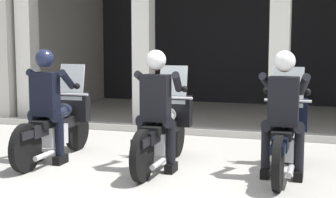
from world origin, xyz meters
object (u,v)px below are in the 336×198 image
object	(u,v)px
motorcycle_center	(163,130)
police_officer_right	(284,104)
police_officer_left	(46,96)
motorcycle_left	(58,124)
motorcycle_right	(285,135)
police_officer_center	(157,100)

from	to	relation	value
motorcycle_center	police_officer_right	distance (m)	1.66
police_officer_left	motorcycle_left	bearing A→B (deg)	99.36
motorcycle_left	police_officer_left	xyz separation A→B (m)	(-0.00, -0.28, 0.44)
motorcycle_center	police_officer_right	world-z (taller)	police_officer_right
police_officer_right	motorcycle_right	bearing A→B (deg)	95.53
motorcycle_left	police_officer_center	world-z (taller)	police_officer_center
motorcycle_center	police_officer_right	xyz separation A→B (m)	(1.60, -0.16, 0.44)
motorcycle_left	motorcycle_right	bearing A→B (deg)	12.59
motorcycle_left	police_officer_right	distance (m)	3.22
police_officer_right	police_officer_left	bearing A→B (deg)	-171.24
motorcycle_left	police_officer_left	size ratio (longest dim) A/B	1.29
police_officer_left	police_officer_right	size ratio (longest dim) A/B	1.00
motorcycle_right	motorcycle_center	bearing A→B (deg)	-169.61
police_officer_center	motorcycle_right	bearing A→B (deg)	25.56
police_officer_left	motorcycle_right	world-z (taller)	police_officer_left
police_officer_left	motorcycle_center	world-z (taller)	police_officer_left
motorcycle_left	police_officer_center	bearing A→B (deg)	0.84
police_officer_left	police_officer_center	xyz separation A→B (m)	(1.60, 0.04, 0.00)
motorcycle_center	police_officer_center	world-z (taller)	police_officer_center
police_officer_left	police_officer_center	bearing A→B (deg)	10.95
police_officer_center	motorcycle_right	distance (m)	1.71
police_officer_left	motorcycle_right	distance (m)	3.26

